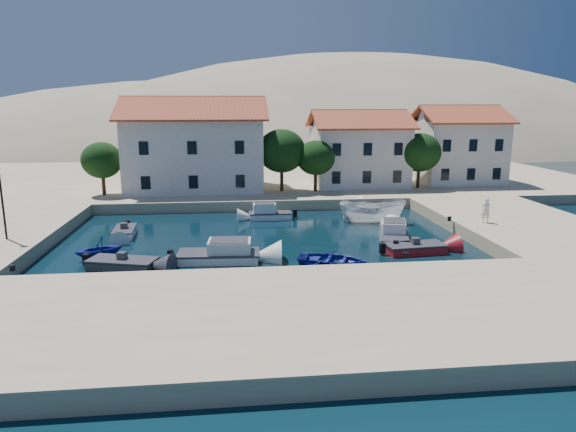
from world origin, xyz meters
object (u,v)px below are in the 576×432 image
object	(u,v)px
cabin_cruiser_east	(394,235)
building_right	(457,143)
lamppost	(0,184)
cabin_cruiser_south	(218,254)
building_left	(195,143)
rowboat_south	(332,265)
building_mid	(358,147)
pedestrian	(486,210)
boat_east	(372,223)

from	to	relation	value
cabin_cruiser_east	building_right	bearing A→B (deg)	-17.85
lamppost	cabin_cruiser_south	size ratio (longest dim) A/B	1.16
building_left	rowboat_south	distance (m)	27.56
building_left	lamppost	xyz separation A→B (m)	(-11.50, -20.00, -1.18)
lamppost	building_mid	bearing A→B (deg)	35.45
building_left	pedestrian	distance (m)	30.15
building_right	lamppost	world-z (taller)	building_right
rowboat_south	pedestrian	bearing A→B (deg)	-44.34
boat_east	building_left	bearing A→B (deg)	61.50
building_mid	cabin_cruiser_south	world-z (taller)	building_mid
rowboat_south	boat_east	world-z (taller)	boat_east
building_left	lamppost	distance (m)	23.10
building_mid	pedestrian	distance (m)	20.76
building_left	building_right	xyz separation A→B (m)	(30.00, 2.00, -0.46)
building_right	rowboat_south	size ratio (longest dim) A/B	2.15
building_left	pedestrian	xyz separation A→B (m)	(23.20, -18.83, -3.97)
building_mid	cabin_cruiser_east	bearing A→B (deg)	-96.40
cabin_cruiser_south	boat_east	xyz separation A→B (m)	(12.85, 9.73, -0.48)
building_right	pedestrian	xyz separation A→B (m)	(-6.80, -20.83, -3.51)
building_left	boat_east	bearing A→B (deg)	-41.17
lamppost	rowboat_south	distance (m)	22.60
building_right	cabin_cruiser_south	world-z (taller)	building_right
building_left	lamppost	size ratio (longest dim) A/B	2.36
lamppost	cabin_cruiser_east	bearing A→B (deg)	0.32
building_right	building_mid	bearing A→B (deg)	-175.24
building_right	rowboat_south	world-z (taller)	building_right
building_left	cabin_cruiser_south	world-z (taller)	building_left
building_mid	lamppost	xyz separation A→B (m)	(-29.50, -21.00, -0.47)
building_right	cabin_cruiser_south	bearing A→B (deg)	-136.87
cabin_cruiser_south	cabin_cruiser_east	xyz separation A→B (m)	(12.83, 3.60, 0.00)
building_mid	rowboat_south	world-z (taller)	building_mid
cabin_cruiser_south	pedestrian	bearing A→B (deg)	16.30
building_mid	building_right	world-z (taller)	building_right
building_left	rowboat_south	world-z (taller)	building_left
building_left	lamppost	bearing A→B (deg)	-119.90
building_right	lamppost	bearing A→B (deg)	-152.07
lamppost	cabin_cruiser_south	world-z (taller)	lamppost
pedestrian	building_left	bearing A→B (deg)	-38.69
building_mid	cabin_cruiser_south	bearing A→B (deg)	-121.81
cabin_cruiser_south	rowboat_south	distance (m)	7.37
cabin_cruiser_east	building_mid	bearing A→B (deg)	9.03
building_left	cabin_cruiser_east	xyz separation A→B (m)	(15.66, -19.85, -5.46)
building_mid	boat_east	xyz separation A→B (m)	(-2.31, -14.72, -5.22)
building_left	cabin_cruiser_south	size ratio (longest dim) A/B	2.74
cabin_cruiser_south	boat_east	world-z (taller)	cabin_cruiser_south
cabin_cruiser_south	lamppost	bearing A→B (deg)	170.02
boat_east	rowboat_south	bearing A→B (deg)	165.97
building_left	building_right	bearing A→B (deg)	3.81
cabin_cruiser_south	cabin_cruiser_east	distance (m)	13.32
cabin_cruiser_south	pedestrian	size ratio (longest dim) A/B	2.79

